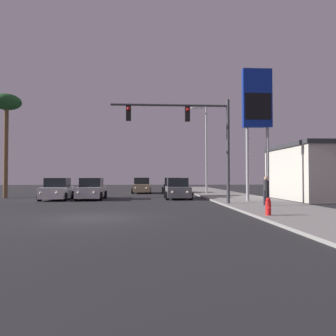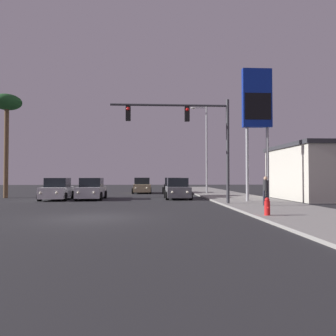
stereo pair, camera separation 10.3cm
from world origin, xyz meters
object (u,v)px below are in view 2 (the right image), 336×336
pedestrian_on_sidewalk (266,189)px  palm_tree_near (7,108)px  car_tan (142,186)px  gas_station_sign (257,105)px  car_grey (177,189)px  fire_hydrant (267,207)px  car_white (57,190)px  car_silver (91,190)px  street_lamp (205,145)px  car_black (173,186)px  traffic_light_mast (194,129)px

pedestrian_on_sidewalk → palm_tree_near: 22.08m
car_tan → gas_station_sign: bearing=118.5°
car_grey → fire_hydrant: (2.75, -12.60, -0.27)m
car_white → car_tan: size_ratio=1.00×
pedestrian_on_sidewalk → car_grey: bearing=119.5°
car_silver → palm_tree_near: size_ratio=0.49×
car_white → car_silver: bearing=-174.5°
car_silver → pedestrian_on_sidewalk: 13.49m
fire_hydrant → car_white: bearing=135.4°
street_lamp → palm_tree_near: street_lamp is taller
car_tan → pedestrian_on_sidewalk: pedestrian_on_sidewalk is taller
car_black → car_tan: same height
car_black → gas_station_sign: (4.83, -12.86, 5.86)m
car_grey → car_tan: size_ratio=1.00×
gas_station_sign → fire_hydrant: size_ratio=11.84×
gas_station_sign → pedestrian_on_sidewalk: bearing=-100.7°
fire_hydrant → pedestrian_on_sidewalk: 5.09m
car_silver → traffic_light_mast: traffic_light_mast is taller
pedestrian_on_sidewalk → palm_tree_near: size_ratio=0.19×
car_grey → palm_tree_near: (-14.30, 1.88, 6.83)m
street_lamp → car_tan: bearing=162.8°
car_silver → car_tan: same height
car_black → palm_tree_near: palm_tree_near is taller
car_white → palm_tree_near: 8.82m
street_lamp → pedestrian_on_sidewalk: street_lamp is taller
fire_hydrant → pedestrian_on_sidewalk: (1.68, 4.78, 0.55)m
car_grey → car_silver: bearing=3.4°
gas_station_sign → car_tan: bearing=120.2°
fire_hydrant → palm_tree_near: 23.46m
gas_station_sign → street_lamp: bearing=97.1°
car_white → pedestrian_on_sidewalk: pedestrian_on_sidewalk is taller
car_black → fire_hydrant: size_ratio=5.72×
car_white → pedestrian_on_sidewalk: 15.50m
car_tan → car_black: bearing=160.3°
car_grey → gas_station_sign: gas_station_sign is taller
gas_station_sign → fire_hydrant: gas_station_sign is taller
car_white → street_lamp: bearing=-150.6°
traffic_light_mast → fire_hydrant: size_ratio=9.75×
traffic_light_mast → fire_hydrant: traffic_light_mast is taller
car_silver → traffic_light_mast: (7.32, -5.80, 3.97)m
car_grey → pedestrian_on_sidewalk: pedestrian_on_sidewalk is taller
street_lamp → gas_station_sign: size_ratio=1.00×
car_black → street_lamp: 5.58m
traffic_light_mast → car_silver: bearing=141.6°
street_lamp → car_silver: bearing=-143.7°
pedestrian_on_sidewalk → car_silver: bearing=146.3°
car_black → fire_hydrant: bearing=99.2°
car_tan → palm_tree_near: size_ratio=0.50×
car_silver → car_tan: 10.34m
traffic_light_mast → gas_station_sign: size_ratio=0.82×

